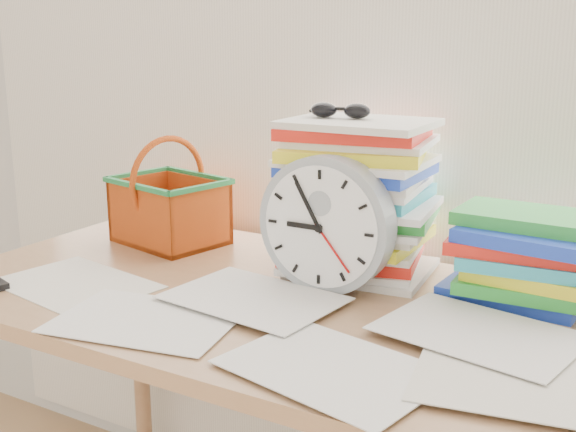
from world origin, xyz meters
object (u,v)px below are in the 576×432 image
Objects in this scene: clock at (326,224)px; paper_stack at (357,197)px; desk at (289,335)px; book_stack at (526,258)px; basket at (169,191)px.

paper_stack is at bearing 90.20° from clock.
desk is 0.22m from clock.
desk is 5.02× the size of book_stack.
desk is 0.46m from book_stack.
basket is at bearing -176.86° from paper_stack.
book_stack is at bearing 14.25° from basket.
clock is at bearing 60.77° from desk.
basket is (-0.47, -0.03, -0.03)m from paper_stack.
book_stack is at bearing 28.08° from desk.
paper_stack is 0.47m from basket.
desk is 0.32m from paper_stack.
desk is 5.66× the size of basket.
paper_stack is at bearing 15.97° from basket.
basket is (-0.81, -0.02, 0.04)m from book_stack.
clock is 1.07× the size of basket.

